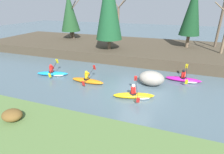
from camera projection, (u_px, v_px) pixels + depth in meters
ground_plane at (136, 91)px, 12.47m from camera, size 90.00×90.00×0.00m
riverbank_far at (154, 51)px, 21.16m from camera, size 44.00×10.68×1.06m
conifer_tree_far_left at (69, 12)px, 24.45m from camera, size 2.66×2.66×6.17m
conifer_tree_left at (109, 3)px, 17.86m from camera, size 2.84×2.84×8.58m
conifer_tree_mid_left at (193, 9)px, 18.96m from camera, size 2.25×2.25×6.96m
bare_tree_upstream at (73, 20)px, 24.77m from camera, size 3.05×3.01×5.48m
bare_tree_mid_upstream at (119, 19)px, 24.18m from camera, size 3.21×3.17×5.80m
bare_tree_mid_downstream at (222, 15)px, 19.38m from camera, size 4.11×4.06×7.51m
shrub_clump_nearest at (12, 115)px, 7.95m from camera, size 0.95×0.79×0.51m
kayaker_lead at (185, 79)px, 13.99m from camera, size 2.77×2.06×1.20m
kayaker_middle at (135, 95)px, 11.56m from camera, size 2.76×2.02×1.20m
kayaker_trailing at (88, 80)px, 13.76m from camera, size 2.77×2.06×1.20m
kayaker_far_back at (54, 73)px, 15.21m from camera, size 2.77×2.04×1.20m
boulder_midstream at (151, 78)px, 13.31m from camera, size 1.92×1.50×1.08m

